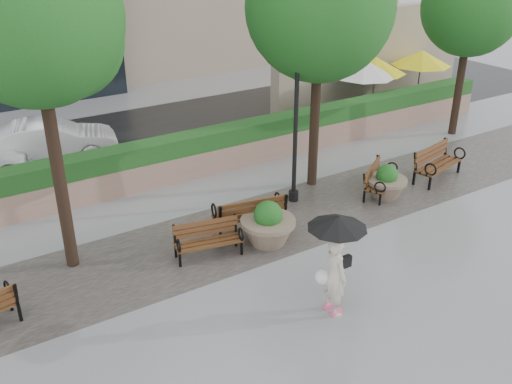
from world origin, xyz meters
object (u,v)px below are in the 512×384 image
bench_1 (209,247)px  bench_4 (437,170)px  planter_right (386,184)px  pedestrian (336,255)px  lamppost (295,136)px  planter_left (268,227)px  bench_2 (250,220)px  car_right (50,141)px  bench_3 (379,185)px

bench_1 → bench_4: bearing=13.5°
planter_right → pedestrian: bearing=-144.5°
lamppost → planter_left: bearing=-140.4°
bench_1 → planter_left: planter_left is taller
bench_2 → car_right: car_right is taller
bench_2 → lamppost: (1.97, 0.81, 1.66)m
bench_3 → planter_right: size_ratio=1.44×
bench_2 → planter_left: (0.05, -0.78, 0.15)m
planter_left → pedestrian: pedestrian is taller
bench_3 → lamppost: (-2.39, 0.94, 1.70)m
bench_1 → bench_3: size_ratio=0.98×
bench_2 → pedestrian: (-0.31, -3.74, 1.03)m
bench_2 → planter_right: bearing=-174.5°
bench_2 → pedestrian: bearing=95.9°
bench_1 → pedestrian: size_ratio=0.77×
bench_2 → bench_1: bearing=30.3°
bench_4 → car_right: 12.45m
car_right → bench_2: bearing=-144.5°
bench_1 → bench_4: bench_4 is taller
car_right → bench_4: bearing=-115.7°
bench_2 → lamppost: size_ratio=0.44×
planter_right → lamppost: bearing=153.3°
planter_left → car_right: car_right is taller
bench_1 → lamppost: lamppost is taller
bench_1 → planter_left: bearing=2.8°
pedestrian → lamppost: bearing=-21.0°
lamppost → car_right: (-5.04, 6.69, -1.26)m
lamppost → pedestrian: lamppost is taller
pedestrian → bench_1: bearing=25.6°
bench_1 → planter_left: size_ratio=1.23×
planter_right → pedestrian: size_ratio=0.55×
bench_4 → planter_right: (-2.24, -0.08, 0.09)m
bench_4 → car_right: (-9.69, 7.82, 0.40)m
bench_3 → planter_right: bearing=-119.0°
planter_right → lamppost: lamppost is taller
bench_3 → car_right: 10.66m
bench_2 → bench_4: size_ratio=0.97×
lamppost → pedestrian: (-2.29, -4.55, -0.63)m
bench_1 → planter_right: (5.86, 0.13, 0.14)m
bench_4 → planter_right: 2.24m
car_right → pedestrian: (2.75, -11.25, 0.62)m
pedestrian → bench_3: bearing=-46.6°
bench_1 → pedestrian: 3.58m
planter_right → pedestrian: (-4.69, -3.34, 0.94)m
bench_2 → car_right: 8.12m
bench_1 → lamppost: 4.08m
planter_left → lamppost: size_ratio=0.31×
bench_2 → bench_4: bearing=-172.1°
bench_3 → car_right: (-7.43, 7.63, 0.44)m
bench_1 → pedestrian: pedestrian is taller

